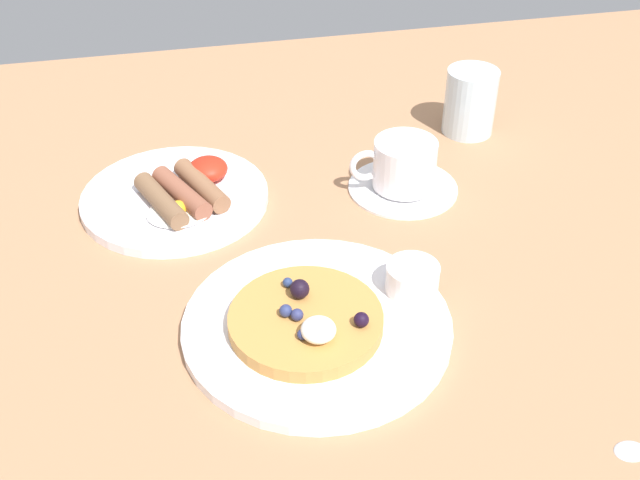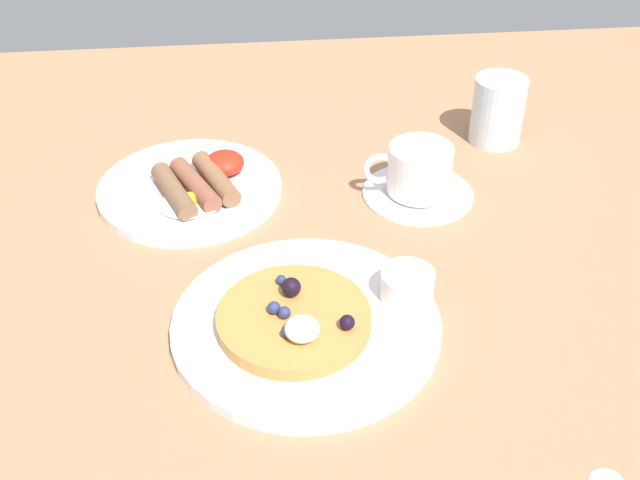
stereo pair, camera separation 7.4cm
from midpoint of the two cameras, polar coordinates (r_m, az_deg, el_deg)
The scene contains 9 objects.
ground_plane at distance 83.24cm, azimuth -0.34°, elevation -4.32°, with size 179.63×130.61×3.00cm, color #A67653.
pancake_plate at distance 77.09cm, azimuth 1.74°, elevation -6.33°, with size 26.71×26.71×1.19cm, color white.
pancake_with_berries at distance 75.44cm, azimuth 0.94°, elevation -5.92°, with size 15.15×15.15×3.49cm.
syrup_ramekin at distance 79.21cm, azimuth 9.12°, elevation -3.35°, with size 5.48×5.48×3.08cm.
breakfast_plate at distance 96.95cm, azimuth -7.38°, elevation 3.66°, with size 22.71×22.71×1.23cm, color white.
fried_breakfast at distance 94.99cm, azimuth -6.50°, elevation 4.22°, with size 11.56×13.22×2.91cm.
coffee_saucer at distance 97.35cm, azimuth 9.37°, elevation 3.41°, with size 13.69×13.69×0.70cm, color white.
coffee_cup at distance 95.46cm, azimuth 9.48°, elevation 5.14°, with size 10.86×7.78×6.00cm.
water_glass at distance 109.24cm, azimuth 14.88°, elevation 9.15°, with size 7.06×7.06×9.09cm, color silver.
Camera 2 is at (-2.20, -62.70, 53.60)cm, focal length 43.52 mm.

